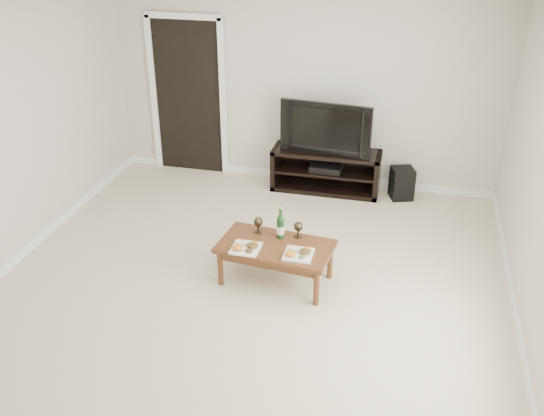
{
  "coord_description": "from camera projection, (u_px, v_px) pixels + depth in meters",
  "views": [
    {
      "loc": [
        1.39,
        -4.61,
        3.45
      ],
      "look_at": [
        0.14,
        0.52,
        0.7
      ],
      "focal_mm": 40.0,
      "sensor_mm": 36.0,
      "label": 1
    }
  ],
  "objects": [
    {
      "name": "subwoofer",
      "position": [
        402.0,
        183.0,
        7.64
      ],
      "size": [
        0.34,
        0.34,
        0.4
      ],
      "primitive_type": "cube",
      "rotation": [
        0.0,
        0.0,
        0.33
      ],
      "color": "black",
      "rests_on": "ground"
    },
    {
      "name": "media_console",
      "position": [
        326.0,
        171.0,
        7.81
      ],
      "size": [
        1.38,
        0.45,
        0.55
      ],
      "primitive_type": "cube",
      "color": "black",
      "rests_on": "ground"
    },
    {
      "name": "av_receiver",
      "position": [
        326.0,
        167.0,
        7.77
      ],
      "size": [
        0.41,
        0.31,
        0.08
      ],
      "primitive_type": "cube",
      "rotation": [
        0.0,
        0.0,
        -0.03
      ],
      "color": "black",
      "rests_on": "media_console"
    },
    {
      "name": "wine_bottle",
      "position": [
        281.0,
        222.0,
        5.93
      ],
      "size": [
        0.07,
        0.07,
        0.35
      ],
      "primitive_type": "cylinder",
      "color": "#0E3313",
      "rests_on": "coffee_table"
    },
    {
      "name": "back_wall",
      "position": [
        304.0,
        85.0,
        7.65
      ],
      "size": [
        5.0,
        0.04,
        2.6
      ],
      "primitive_type": "cube",
      "color": "beige",
      "rests_on": "ground"
    },
    {
      "name": "doorway",
      "position": [
        189.0,
        98.0,
        8.07
      ],
      "size": [
        0.9,
        0.02,
        2.05
      ],
      "primitive_type": "cube",
      "color": "black",
      "rests_on": "ground"
    },
    {
      "name": "goblet_left",
      "position": [
        258.0,
        225.0,
        6.05
      ],
      "size": [
        0.09,
        0.09,
        0.17
      ],
      "primitive_type": null,
      "color": "#372E1E",
      "rests_on": "coffee_table"
    },
    {
      "name": "coffee_table",
      "position": [
        276.0,
        263.0,
        5.98
      ],
      "size": [
        1.16,
        0.72,
        0.42
      ],
      "primitive_type": "cube",
      "rotation": [
        0.0,
        0.0,
        -0.11
      ],
      "color": "#512E16",
      "rests_on": "ground"
    },
    {
      "name": "plate_right",
      "position": [
        298.0,
        252.0,
        5.69
      ],
      "size": [
        0.27,
        0.27,
        0.07
      ],
      "primitive_type": "cube",
      "color": "white",
      "rests_on": "coffee_table"
    },
    {
      "name": "television",
      "position": [
        328.0,
        126.0,
        7.52
      ],
      "size": [
        1.16,
        0.27,
        0.66
      ],
      "primitive_type": "imported",
      "rotation": [
        0.0,
        0.0,
        -0.1
      ],
      "color": "black",
      "rests_on": "media_console"
    },
    {
      "name": "goblet_right",
      "position": [
        298.0,
        230.0,
        5.97
      ],
      "size": [
        0.09,
        0.09,
        0.17
      ],
      "primitive_type": null,
      "color": "#372E1E",
      "rests_on": "coffee_table"
    },
    {
      "name": "ceiling",
      "position": [
        239.0,
        15.0,
        4.65
      ],
      "size": [
        5.0,
        5.5,
        0.04
      ],
      "primitive_type": "cube",
      "color": "white",
      "rests_on": "back_wall"
    },
    {
      "name": "floor",
      "position": [
        246.0,
        295.0,
        5.86
      ],
      "size": [
        5.5,
        5.5,
        0.0
      ],
      "primitive_type": "plane",
      "color": "beige",
      "rests_on": "ground"
    },
    {
      "name": "plate_left",
      "position": [
        246.0,
        246.0,
        5.79
      ],
      "size": [
        0.27,
        0.27,
        0.07
      ],
      "primitive_type": "cube",
      "color": "white",
      "rests_on": "coffee_table"
    }
  ]
}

